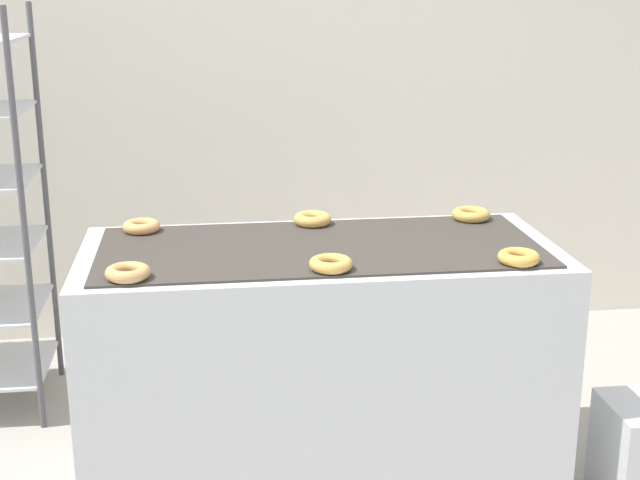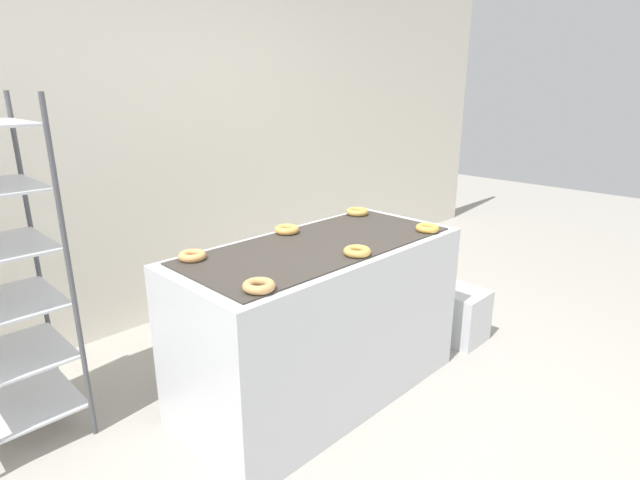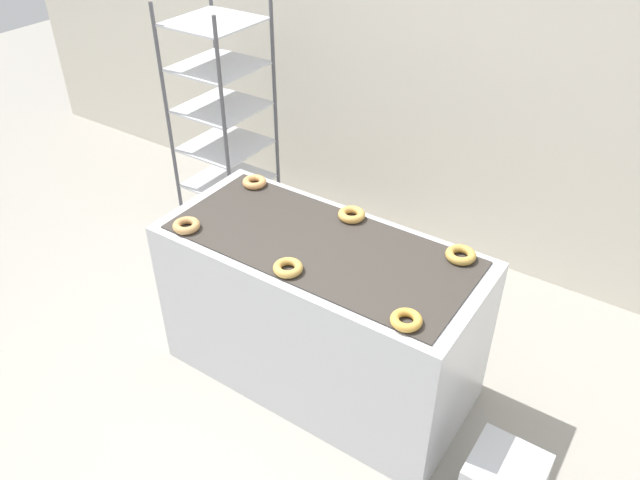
# 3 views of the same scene
# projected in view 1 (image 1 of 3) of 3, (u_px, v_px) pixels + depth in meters

# --- Properties ---
(wall_back) EXTENTS (8.00, 0.05, 2.80)m
(wall_back) POSITION_uv_depth(u_px,v_px,m) (279.00, 51.00, 4.24)
(wall_back) COLOR silver
(wall_back) RESTS_ON ground_plane
(fryer_machine) EXTENTS (1.58, 0.72, 0.88)m
(fryer_machine) POSITION_uv_depth(u_px,v_px,m) (320.00, 368.00, 3.07)
(fryer_machine) COLOR silver
(fryer_machine) RESTS_ON ground_plane
(donut_near_left) EXTENTS (0.13, 0.13, 0.04)m
(donut_near_left) POSITION_uv_depth(u_px,v_px,m) (128.00, 273.00, 2.62)
(donut_near_left) COLOR tan
(donut_near_left) RESTS_ON fryer_machine
(donut_near_center) EXTENTS (0.13, 0.13, 0.04)m
(donut_near_center) POSITION_uv_depth(u_px,v_px,m) (332.00, 264.00, 2.70)
(donut_near_center) COLOR gold
(donut_near_center) RESTS_ON fryer_machine
(donut_near_right) EXTENTS (0.13, 0.13, 0.04)m
(donut_near_right) POSITION_uv_depth(u_px,v_px,m) (519.00, 257.00, 2.77)
(donut_near_right) COLOR gold
(donut_near_right) RESTS_ON fryer_machine
(donut_far_left) EXTENTS (0.13, 0.13, 0.04)m
(donut_far_left) POSITION_uv_depth(u_px,v_px,m) (141.00, 226.00, 3.11)
(donut_far_left) COLOR tan
(donut_far_left) RESTS_ON fryer_machine
(donut_far_center) EXTENTS (0.14, 0.14, 0.04)m
(donut_far_center) POSITION_uv_depth(u_px,v_px,m) (313.00, 219.00, 3.20)
(donut_far_center) COLOR gold
(donut_far_center) RESTS_ON fryer_machine
(donut_far_right) EXTENTS (0.14, 0.14, 0.04)m
(donut_far_right) POSITION_uv_depth(u_px,v_px,m) (471.00, 214.00, 3.26)
(donut_far_right) COLOR gold
(donut_far_right) RESTS_ON fryer_machine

